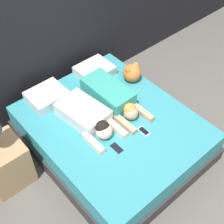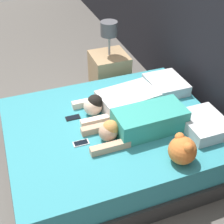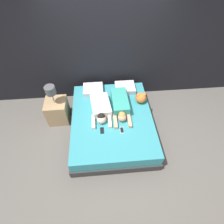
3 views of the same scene
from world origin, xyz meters
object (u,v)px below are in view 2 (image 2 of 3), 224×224
(cell_phone_left, at_px, (73,118))
(pillow_head_left, at_px, (166,85))
(pillow_head_right, at_px, (204,124))
(person_right, at_px, (141,122))
(cell_phone_right, at_px, (81,143))
(person_left, at_px, (119,101))
(nightstand, at_px, (109,72))
(bed, at_px, (112,142))
(plush_toy, at_px, (182,150))

(cell_phone_left, bearing_deg, pillow_head_left, 97.65)
(pillow_head_right, height_order, person_right, person_right)
(cell_phone_left, xyz_separation_m, cell_phone_right, (0.40, -0.03, 0.00))
(pillow_head_left, height_order, person_right, person_right)
(person_left, xyz_separation_m, nightstand, (-1.01, 0.26, -0.23))
(person_right, height_order, nightstand, nightstand)
(bed, relative_size, pillow_head_left, 4.59)
(person_right, xyz_separation_m, nightstand, (-1.44, 0.19, -0.25))
(bed, height_order, pillow_head_left, pillow_head_left)
(pillow_head_left, bearing_deg, cell_phone_left, -82.35)
(cell_phone_right, bearing_deg, person_right, 86.93)
(pillow_head_left, distance_m, plush_toy, 1.15)
(person_right, xyz_separation_m, cell_phone_left, (-0.43, -0.57, -0.10))
(person_left, bearing_deg, bed, -35.44)
(cell_phone_right, height_order, plush_toy, plush_toy)
(pillow_head_left, xyz_separation_m, nightstand, (-0.85, -0.39, -0.20))
(plush_toy, bearing_deg, pillow_head_right, 125.15)
(pillow_head_right, relative_size, nightstand, 0.45)
(pillow_head_left, xyz_separation_m, person_right, (0.59, -0.58, 0.04))
(pillow_head_left, bearing_deg, pillow_head_right, 0.00)
(pillow_head_left, distance_m, nightstand, 0.96)
(pillow_head_right, bearing_deg, person_left, -133.52)
(pillow_head_left, height_order, nightstand, nightstand)
(person_right, distance_m, cell_phone_left, 0.72)
(plush_toy, height_order, nightstand, nightstand)
(pillow_head_right, distance_m, cell_phone_right, 1.20)
(pillow_head_left, relative_size, cell_phone_left, 3.13)
(bed, bearing_deg, cell_phone_left, -123.83)
(person_left, bearing_deg, pillow_head_right, 46.48)
(cell_phone_left, relative_size, cell_phone_right, 1.00)
(pillow_head_right, height_order, cell_phone_right, pillow_head_right)
(person_right, bearing_deg, bed, -131.63)
(person_right, bearing_deg, nightstand, 172.28)
(person_left, relative_size, cell_phone_right, 6.01)
(bed, xyz_separation_m, plush_toy, (0.68, 0.38, 0.37))
(pillow_head_right, xyz_separation_m, cell_phone_right, (-0.22, -1.18, -0.06))
(pillow_head_right, distance_m, person_right, 0.61)
(person_left, height_order, plush_toy, plush_toy)
(bed, bearing_deg, pillow_head_right, 64.49)
(person_left, height_order, nightstand, nightstand)
(pillow_head_right, distance_m, person_left, 0.89)
(nightstand, bearing_deg, person_left, -14.39)
(bed, distance_m, pillow_head_left, 0.94)
(pillow_head_right, relative_size, person_left, 0.52)
(pillow_head_left, bearing_deg, person_left, -76.28)
(pillow_head_right, distance_m, cell_phone_left, 1.31)
(nightstand, bearing_deg, cell_phone_right, -29.40)
(cell_phone_right, bearing_deg, cell_phone_left, 176.19)
(bed, height_order, person_right, person_right)
(plush_toy, bearing_deg, nightstand, 178.89)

